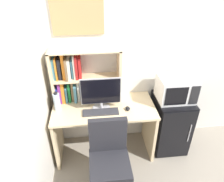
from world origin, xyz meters
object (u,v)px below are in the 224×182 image
desk_chair (109,164)px  water_bottle (57,102)px  keyboard (101,112)px  microwave (176,89)px  wall_corkboard (77,12)px  hutch_bookshelf (75,77)px  computer_mouse (128,108)px  mini_fridge (170,123)px  monitor (101,93)px

desk_chair → water_bottle: bearing=133.4°
keyboard → microwave: bearing=8.4°
water_bottle → microwave: microwave is taller
keyboard → wall_corkboard: wall_corkboard is taller
microwave → hutch_bookshelf: bearing=172.1°
keyboard → computer_mouse: computer_mouse is taller
keyboard → microwave: microwave is taller
desk_chair → hutch_bookshelf: bearing=113.1°
computer_mouse → wall_corkboard: wall_corkboard is taller
desk_chair → wall_corkboard: (-0.25, 0.89, 1.44)m
computer_mouse → water_bottle: size_ratio=0.33×
microwave → desk_chair: 1.24m
computer_mouse → microwave: bearing=10.5°
keyboard → mini_fridge: 1.05m
keyboard → mini_fridge: bearing=8.2°
hutch_bookshelf → monitor: hutch_bookshelf is taller
wall_corkboard → mini_fridge: bearing=-12.9°
hutch_bookshelf → wall_corkboard: wall_corkboard is taller
water_bottle → microwave: bearing=1.0°
monitor → wall_corkboard: 0.95m
hutch_bookshelf → computer_mouse: (0.62, -0.29, -0.32)m
hutch_bookshelf → water_bottle: bearing=-139.0°
computer_mouse → microwave: 0.67m
keyboard → desk_chair: (0.05, -0.49, -0.36)m
mini_fridge → monitor: bearing=-176.7°
keyboard → wall_corkboard: bearing=116.1°
mini_fridge → microwave: size_ratio=1.79×
hutch_bookshelf → keyboard: 0.54m
monitor → wall_corkboard: wall_corkboard is taller
mini_fridge → desk_chair: 1.11m
hutch_bookshelf → microwave: (1.26, -0.17, -0.15)m
microwave → computer_mouse: bearing=-169.5°
hutch_bookshelf → water_bottle: size_ratio=3.37×
microwave → wall_corkboard: size_ratio=0.78×
keyboard → microwave: (0.97, 0.14, 0.18)m
keyboard → wall_corkboard: size_ratio=0.75×
monitor → water_bottle: 0.54m
computer_mouse → mini_fridge: computer_mouse is taller
monitor → desk_chair: (0.04, -0.57, -0.57)m
computer_mouse → microwave: microwave is taller
keyboard → water_bottle: (-0.52, 0.12, 0.11)m
desk_chair → microwave: bearing=34.5°
computer_mouse → desk_chair: desk_chair is taller
water_bottle → wall_corkboard: bearing=42.4°
keyboard → computer_mouse: (0.34, 0.03, 0.01)m
monitor → wall_corkboard: (-0.21, 0.32, 0.87)m
computer_mouse → water_bottle: (-0.85, 0.09, 0.10)m
keyboard → microwave: 1.00m
microwave → wall_corkboard: 1.50m
wall_corkboard → keyboard: bearing=-63.9°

